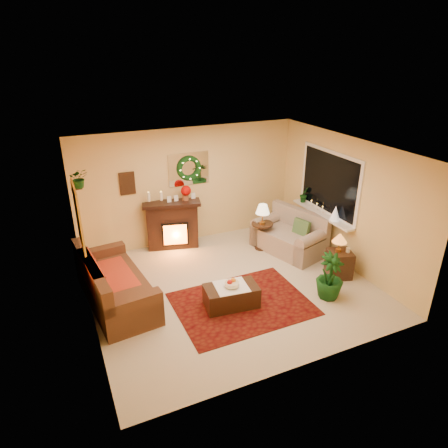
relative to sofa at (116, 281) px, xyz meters
name	(u,v)px	position (x,y,z in m)	size (l,w,h in m)	color
floor	(232,287)	(2.04, -0.39, -0.43)	(5.00, 5.00, 0.00)	beige
ceiling	(233,150)	(2.04, -0.39, 2.17)	(5.00, 5.00, 0.00)	white
wall_back	(189,186)	(2.04, 1.86, 0.87)	(5.00, 5.00, 0.00)	#EFD88C
wall_front	(307,289)	(2.04, -2.64, 0.87)	(5.00, 5.00, 0.00)	#EFD88C
wall_left	(83,251)	(-0.46, -0.39, 0.87)	(4.50, 4.50, 0.00)	#EFD88C
wall_right	(346,203)	(4.54, -0.39, 0.87)	(4.50, 4.50, 0.00)	#EFD88C
area_rug	(242,304)	(1.97, -0.97, -0.42)	(2.29, 1.71, 0.01)	#5C1B17
sofa	(116,281)	(0.00, 0.00, 0.00)	(0.93, 2.10, 0.90)	#3B2E1E
red_throw	(111,275)	(-0.05, 0.18, 0.03)	(0.73, 1.18, 0.02)	red
fireplace	(172,224)	(1.55, 1.65, 0.12)	(1.10, 0.35, 1.01)	black
poinsettia	(186,191)	(1.88, 1.60, 0.87)	(0.22, 0.22, 0.22)	#AB0400
mantel_candle_a	(149,197)	(1.07, 1.65, 0.83)	(0.06, 0.06, 0.19)	white
mantel_candle_b	(161,196)	(1.32, 1.59, 0.83)	(0.06, 0.06, 0.19)	beige
mantel_mirror	(189,169)	(2.04, 1.84, 1.27)	(0.92, 0.02, 0.72)	white
wreath	(189,169)	(2.04, 1.80, 1.29)	(0.55, 0.55, 0.11)	#194719
wall_art	(127,183)	(0.69, 1.84, 1.12)	(0.32, 0.03, 0.48)	#381E11
gold_mirror	(78,216)	(-0.44, -0.09, 1.32)	(0.03, 0.84, 1.00)	gold
hanging_plant	(80,187)	(-0.30, 0.66, 1.54)	(0.33, 0.28, 0.36)	#194719
loveseat	(289,233)	(3.80, 0.42, -0.01)	(0.89, 1.53, 0.89)	#7D7152
window_frame	(329,183)	(4.53, 0.16, 1.12)	(0.03, 1.86, 1.36)	white
window_glass	(329,183)	(4.51, 0.16, 1.12)	(0.02, 1.70, 1.22)	black
window_sill	(322,214)	(4.42, 0.16, 0.44)	(0.22, 1.86, 0.04)	white
mini_tree	(335,213)	(4.42, -0.26, 0.61)	(0.21, 0.21, 0.31)	white
sill_plant	(304,194)	(4.45, 0.88, 0.66)	(0.26, 0.21, 0.48)	#184311
side_table_round	(262,235)	(3.31, 0.75, -0.10)	(0.47, 0.47, 0.61)	black
lamp_cream	(263,213)	(3.29, 0.72, 0.45)	(0.30, 0.30, 0.46)	beige
end_table_square	(339,264)	(4.12, -0.90, -0.16)	(0.43, 0.43, 0.53)	#40271B
lamp_tiffany	(339,242)	(4.08, -0.86, 0.32)	(0.29, 0.29, 0.42)	#FF9346
coffee_table	(231,295)	(1.78, -0.93, -0.22)	(0.91, 0.50, 0.38)	black
fruit_bowl	(232,284)	(1.78, -0.95, 0.02)	(0.25, 0.25, 0.06)	#F4EEC3
floor_palm	(330,275)	(3.48, -1.40, 0.02)	(1.43, 1.43, 2.55)	#1E3A1B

